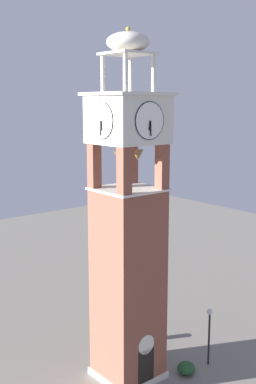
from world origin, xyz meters
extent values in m
plane|color=gray|center=(0.00, 0.00, 0.00)|extent=(80.00, 80.00, 0.00)
cube|color=brown|center=(0.00, 0.00, 5.44)|extent=(3.13, 3.13, 10.89)
cube|color=silver|center=(0.00, 0.00, 0.17)|extent=(3.33, 3.33, 0.35)
cube|color=black|center=(0.00, -1.58, 1.15)|extent=(1.10, 0.04, 2.20)
cylinder|color=silver|center=(0.00, -1.58, 2.55)|extent=(1.10, 0.04, 1.10)
cube|color=brown|center=(-1.29, -1.29, 12.14)|extent=(0.56, 0.56, 2.51)
cube|color=brown|center=(1.29, -1.29, 12.14)|extent=(0.56, 0.56, 2.51)
cube|color=brown|center=(-1.29, 1.29, 12.14)|extent=(0.56, 0.56, 2.51)
cube|color=brown|center=(1.29, 1.29, 12.14)|extent=(0.56, 0.56, 2.51)
cube|color=silver|center=(0.00, 0.00, 10.95)|extent=(3.29, 3.29, 0.12)
cone|color=brown|center=(0.70, -0.08, 12.80)|extent=(0.47, 0.47, 0.49)
cone|color=brown|center=(0.09, 0.70, 12.80)|extent=(0.54, 0.54, 0.50)
cone|color=brown|center=(-0.70, -0.05, 12.80)|extent=(0.49, 0.49, 0.52)
cone|color=brown|center=(0.07, -0.70, 12.80)|extent=(0.49, 0.49, 0.42)
cube|color=silver|center=(0.00, 0.00, 14.64)|extent=(3.37, 3.37, 2.49)
cylinder|color=white|center=(0.00, -1.71, 14.64)|extent=(1.89, 0.05, 1.89)
torus|color=black|center=(0.00, -1.71, 14.64)|extent=(1.91, 0.06, 1.91)
cube|color=black|center=(-0.03, -1.77, 14.41)|extent=(0.15, 0.03, 0.48)
cube|color=black|center=(0.02, -1.77, 14.27)|extent=(0.10, 0.03, 0.76)
cylinder|color=white|center=(0.00, 1.71, 14.64)|extent=(1.89, 0.05, 1.89)
torus|color=black|center=(0.00, 1.71, 14.64)|extent=(1.91, 0.06, 1.91)
cube|color=black|center=(-0.03, 1.77, 14.41)|extent=(0.15, 0.03, 0.48)
cube|color=black|center=(0.02, 1.77, 14.27)|extent=(0.10, 0.03, 0.76)
cylinder|color=white|center=(-1.71, 0.00, 14.64)|extent=(0.05, 1.89, 1.89)
torus|color=black|center=(-1.71, 0.00, 14.64)|extent=(0.06, 1.91, 1.91)
cube|color=black|center=(-1.77, -0.03, 14.41)|extent=(0.03, 0.15, 0.48)
cube|color=black|center=(-1.77, 0.02, 14.27)|extent=(0.03, 0.10, 0.76)
cylinder|color=white|center=(1.71, 0.00, 14.64)|extent=(0.05, 1.89, 1.89)
torus|color=black|center=(1.71, 0.00, 14.64)|extent=(0.06, 1.91, 1.91)
cube|color=black|center=(1.77, -0.03, 14.41)|extent=(0.03, 0.15, 0.48)
cube|color=black|center=(1.77, 0.02, 14.27)|extent=(0.03, 0.10, 0.76)
cube|color=silver|center=(0.00, 0.00, 15.97)|extent=(3.73, 3.73, 0.16)
cylinder|color=silver|center=(-0.93, -0.93, 16.99)|extent=(0.22, 0.22, 1.88)
cylinder|color=silver|center=(0.93, -0.93, 16.99)|extent=(0.22, 0.22, 1.88)
cylinder|color=silver|center=(-0.93, 0.93, 16.99)|extent=(0.22, 0.22, 1.88)
cylinder|color=silver|center=(0.93, 0.93, 16.99)|extent=(0.22, 0.22, 1.88)
cube|color=silver|center=(0.00, 0.00, 17.99)|extent=(2.30, 2.30, 0.12)
ellipsoid|color=silver|center=(0.00, 0.00, 18.56)|extent=(2.22, 2.22, 1.02)
sphere|color=#B79338|center=(0.00, 0.00, 19.19)|extent=(0.24, 0.24, 0.24)
cylinder|color=black|center=(4.50, -2.15, 1.59)|extent=(0.12, 0.12, 3.19)
sphere|color=silver|center=(4.50, -2.15, 3.37)|extent=(0.36, 0.36, 0.36)
cylinder|color=#2D2D33|center=(3.78, 2.30, 0.40)|extent=(0.52, 0.52, 0.80)
ellipsoid|color=#234C28|center=(2.70, -2.05, 0.36)|extent=(1.05, 1.05, 0.72)
camera|label=1|loc=(-15.94, -19.59, 15.50)|focal=44.69mm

